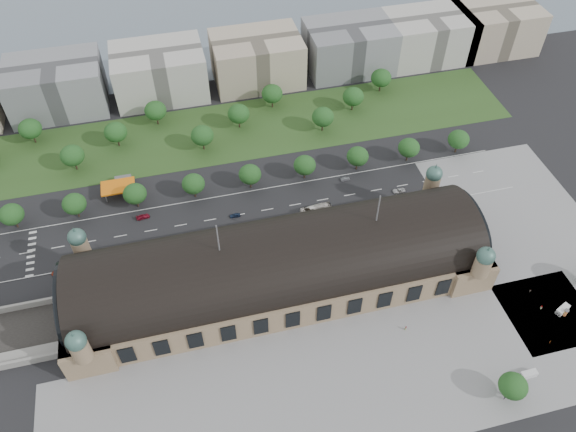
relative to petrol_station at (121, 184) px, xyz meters
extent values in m
plane|color=black|center=(53.91, -65.28, -2.95)|extent=(900.00, 900.00, 0.00)
cube|color=#8A7355|center=(53.91, -65.28, 3.05)|extent=(150.00, 40.00, 12.00)
cube|color=#8A7355|center=(-13.09, -65.28, 3.05)|extent=(16.00, 43.00, 12.00)
cube|color=#8A7355|center=(120.91, -65.28, 3.05)|extent=(16.00, 43.00, 12.00)
cylinder|color=black|center=(53.91, -65.28, 9.05)|extent=(144.00, 37.60, 37.60)
cylinder|color=black|center=(-19.09, -65.28, 11.05)|extent=(1.20, 32.00, 32.00)
cylinder|color=black|center=(126.91, -65.28, 11.05)|extent=(1.20, 32.00, 32.00)
cylinder|color=#8A7355|center=(-13.09, -44.28, 13.05)|extent=(6.00, 6.00, 8.00)
sphere|color=#3F655C|center=(-13.09, -44.28, 18.55)|extent=(6.40, 6.40, 6.40)
cone|color=#3F655C|center=(-13.09, -44.28, 22.55)|extent=(1.00, 1.00, 2.50)
cylinder|color=#8A7355|center=(120.91, -44.28, 13.05)|extent=(6.00, 6.00, 8.00)
sphere|color=#3F655C|center=(120.91, -44.28, 18.55)|extent=(6.40, 6.40, 6.40)
cone|color=#3F655C|center=(120.91, -44.28, 22.55)|extent=(1.00, 1.00, 2.50)
cylinder|color=#8A7355|center=(-13.09, -86.28, 13.05)|extent=(6.00, 6.00, 8.00)
sphere|color=#3F655C|center=(-13.09, -86.28, 18.55)|extent=(6.40, 6.40, 6.40)
cone|color=#3F655C|center=(-13.09, -86.28, 22.55)|extent=(1.00, 1.00, 2.50)
cylinder|color=#8A7355|center=(120.91, -86.28, 13.05)|extent=(6.00, 6.00, 8.00)
sphere|color=#3F655C|center=(120.91, -86.28, 18.55)|extent=(6.40, 6.40, 6.40)
cone|color=#3F655C|center=(120.91, -86.28, 22.55)|extent=(1.00, 1.00, 2.50)
cylinder|color=#59595B|center=(33.91, -65.28, 28.55)|extent=(0.50, 0.50, 12.00)
cylinder|color=#59595B|center=(88.91, -65.28, 28.55)|extent=(0.50, 0.50, 12.00)
cube|color=gray|center=(63.91, -109.28, -2.95)|extent=(190.00, 48.00, 0.12)
cube|color=gray|center=(156.91, -65.28, -2.95)|extent=(56.00, 100.00, 0.12)
cube|color=black|center=(33.91, -27.28, -2.95)|extent=(260.00, 26.00, 0.10)
cube|color=#2E4C1E|center=(38.91, 27.72, -2.95)|extent=(300.00, 45.00, 0.10)
cube|color=orange|center=(-1.09, -3.28, 1.75)|extent=(14.00, 9.00, 0.70)
cube|color=#59595B|center=(0.91, 2.72, -1.35)|extent=(7.00, 5.00, 3.20)
cylinder|color=#59595B|center=(-6.59, -0.08, -0.75)|extent=(0.50, 0.50, 4.40)
cylinder|color=#59595B|center=(4.41, -0.08, -0.75)|extent=(0.50, 0.50, 4.40)
cylinder|color=#59595B|center=(-6.59, -6.48, -0.75)|extent=(0.50, 0.50, 4.40)
cylinder|color=#59595B|center=(4.41, -6.48, -0.75)|extent=(0.50, 0.50, 4.40)
cube|color=gray|center=(-26.09, 67.72, 9.05)|extent=(45.00, 32.00, 24.00)
cube|color=#B6B3AD|center=(23.91, 67.72, 9.05)|extent=(45.00, 32.00, 24.00)
cube|color=#B8AA91|center=(73.91, 67.72, 9.05)|extent=(45.00, 32.00, 24.00)
cube|color=gray|center=(123.91, 67.72, 9.05)|extent=(45.00, 32.00, 24.00)
cube|color=#B6B3AD|center=(168.91, 67.72, 9.05)|extent=(45.00, 32.00, 24.00)
cube|color=#B8AA91|center=(208.91, 67.72, 9.05)|extent=(45.00, 32.00, 24.00)
cylinder|color=#2D2116|center=(-42.09, -12.28, -0.79)|extent=(0.70, 0.70, 4.32)
ellipsoid|color=#194016|center=(-42.09, -12.28, 4.49)|extent=(9.60, 9.60, 8.16)
cylinder|color=#2D2116|center=(-18.09, -12.28, -0.79)|extent=(0.70, 0.70, 4.32)
ellipsoid|color=#194016|center=(-18.09, -12.28, 4.49)|extent=(9.60, 9.60, 8.16)
cylinder|color=#2D2116|center=(5.91, -12.28, -0.79)|extent=(0.70, 0.70, 4.32)
ellipsoid|color=#194016|center=(5.91, -12.28, 4.49)|extent=(9.60, 9.60, 8.16)
cylinder|color=#2D2116|center=(29.91, -12.28, -0.79)|extent=(0.70, 0.70, 4.32)
ellipsoid|color=#194016|center=(29.91, -12.28, 4.49)|extent=(9.60, 9.60, 8.16)
cylinder|color=#2D2116|center=(53.91, -12.28, -0.79)|extent=(0.70, 0.70, 4.32)
ellipsoid|color=#194016|center=(53.91, -12.28, 4.49)|extent=(9.60, 9.60, 8.16)
cylinder|color=#2D2116|center=(77.91, -12.28, -0.79)|extent=(0.70, 0.70, 4.32)
ellipsoid|color=#194016|center=(77.91, -12.28, 4.49)|extent=(9.60, 9.60, 8.16)
cylinder|color=#2D2116|center=(101.91, -12.28, -0.79)|extent=(0.70, 0.70, 4.32)
ellipsoid|color=#194016|center=(101.91, -12.28, 4.49)|extent=(9.60, 9.60, 8.16)
cylinder|color=#2D2116|center=(125.91, -12.28, -0.79)|extent=(0.70, 0.70, 4.32)
ellipsoid|color=#194016|center=(125.91, -12.28, 4.49)|extent=(9.60, 9.60, 8.16)
cylinder|color=#2D2116|center=(149.91, -12.28, -0.79)|extent=(0.70, 0.70, 4.32)
ellipsoid|color=#194016|center=(149.91, -12.28, 4.49)|extent=(9.60, 9.60, 8.16)
cylinder|color=#2D2116|center=(-38.09, 41.72, -0.61)|extent=(0.70, 0.70, 4.68)
ellipsoid|color=#194016|center=(-38.09, 41.72, 5.11)|extent=(10.40, 10.40, 8.84)
cylinder|color=#2D2116|center=(-19.09, 17.72, -0.61)|extent=(0.70, 0.70, 4.68)
ellipsoid|color=#194016|center=(-19.09, 17.72, 5.11)|extent=(10.40, 10.40, 8.84)
cylinder|color=#2D2116|center=(-0.09, 29.72, -0.61)|extent=(0.70, 0.70, 4.68)
ellipsoid|color=#194016|center=(-0.09, 29.72, 5.11)|extent=(10.40, 10.40, 8.84)
cylinder|color=#2D2116|center=(18.91, 41.72, -0.61)|extent=(0.70, 0.70, 4.68)
ellipsoid|color=#194016|center=(18.91, 41.72, 5.11)|extent=(10.40, 10.40, 8.84)
cylinder|color=#2D2116|center=(37.91, 17.72, -0.61)|extent=(0.70, 0.70, 4.68)
ellipsoid|color=#194016|center=(37.91, 17.72, 5.11)|extent=(10.40, 10.40, 8.84)
cylinder|color=#2D2116|center=(56.91, 29.72, -0.61)|extent=(0.70, 0.70, 4.68)
ellipsoid|color=#194016|center=(56.91, 29.72, 5.11)|extent=(10.40, 10.40, 8.84)
cylinder|color=#2D2116|center=(75.91, 41.72, -0.61)|extent=(0.70, 0.70, 4.68)
ellipsoid|color=#194016|center=(75.91, 41.72, 5.11)|extent=(10.40, 10.40, 8.84)
cylinder|color=#2D2116|center=(94.91, 17.72, -0.61)|extent=(0.70, 0.70, 4.68)
ellipsoid|color=#194016|center=(94.91, 17.72, 5.11)|extent=(10.40, 10.40, 8.84)
cylinder|color=#2D2116|center=(113.91, 29.72, -0.61)|extent=(0.70, 0.70, 4.68)
ellipsoid|color=#194016|center=(113.91, 29.72, 5.11)|extent=(10.40, 10.40, 8.84)
cylinder|color=#2D2116|center=(132.91, 41.72, -0.61)|extent=(0.70, 0.70, 4.68)
ellipsoid|color=#194016|center=(132.91, 41.72, 5.11)|extent=(10.40, 10.40, 8.84)
cylinder|color=#2D2116|center=(113.91, -125.28, -0.97)|extent=(0.70, 0.70, 3.96)
ellipsoid|color=#194016|center=(113.91, -125.28, 3.87)|extent=(9.00, 9.00, 7.65)
imported|color=black|center=(-11.43, -35.69, -2.24)|extent=(5.31, 2.93, 1.41)
imported|color=maroon|center=(7.44, -19.55, -2.16)|extent=(5.69, 2.93, 1.58)
imported|color=#182744|center=(44.18, -27.84, -2.20)|extent=(4.42, 1.85, 1.50)
imported|color=#5C5D64|center=(94.92, -18.04, -2.28)|extent=(4.14, 1.67, 1.34)
imported|color=#BBBABC|center=(114.89, -30.60, -2.20)|extent=(5.54, 2.88, 1.49)
imported|color=black|center=(-7.51, -40.28, -2.21)|extent=(4.70, 3.36, 1.47)
imported|color=maroon|center=(-25.61, -40.28, -2.27)|extent=(5.34, 3.80, 1.35)
imported|color=#1B294C|center=(-16.39, -40.28, -2.14)|extent=(5.85, 5.19, 1.63)
imported|color=#56595D|center=(-10.11, -43.95, -2.25)|extent=(4.27, 3.82, 1.40)
imported|color=#BBBABD|center=(18.51, -40.28, -2.14)|extent=(5.17, 3.59, 1.62)
imported|color=#92949A|center=(21.44, -40.28, -2.23)|extent=(5.52, 5.14, 1.44)
imported|color=black|center=(35.76, -40.28, -2.22)|extent=(5.43, 3.73, 1.46)
imported|color=red|center=(45.52, -38.28, -1.37)|extent=(11.56, 3.64, 3.17)
imported|color=beige|center=(64.83, -38.28, -1.41)|extent=(11.11, 2.97, 3.07)
imported|color=silver|center=(77.04, -33.85, -1.10)|extent=(13.51, 4.13, 3.71)
cube|color=silver|center=(148.55, -101.37, -1.76)|extent=(5.90, 4.18, 2.38)
cube|color=silver|center=(146.70, -102.16, -2.13)|extent=(2.14, 2.42, 1.64)
cube|color=silver|center=(123.91, -120.75, -1.80)|extent=(5.35, 2.22, 2.30)
cube|color=silver|center=(121.96, -120.79, -2.15)|extent=(1.45, 1.97, 1.59)
cylinder|color=#B62D49|center=(148.54, -102.91, -1.53)|extent=(1.33, 1.33, 2.84)
cylinder|color=#59595B|center=(148.54, -102.91, -0.01)|extent=(1.61, 1.61, 0.24)
imported|color=gray|center=(91.80, -94.91, -2.01)|extent=(1.00, 0.69, 1.87)
imported|color=gray|center=(137.29, -111.75, -2.09)|extent=(0.65, 0.74, 1.72)
imported|color=gray|center=(141.96, -91.04, -2.18)|extent=(0.56, 0.81, 1.53)
imported|color=gray|center=(112.39, -125.98, -2.04)|extent=(1.27, 1.01, 1.81)
imported|color=gray|center=(141.90, -98.55, -2.06)|extent=(0.55, 0.90, 1.78)
camera|label=1|loc=(27.33, -185.45, 165.99)|focal=35.00mm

